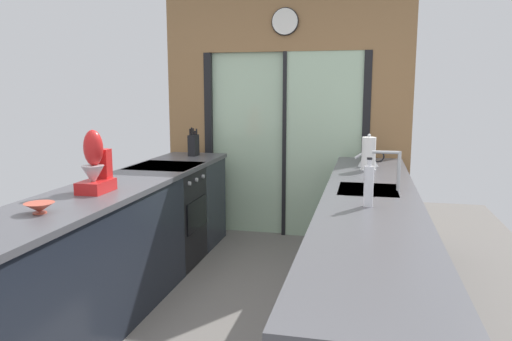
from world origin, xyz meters
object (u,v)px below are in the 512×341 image
Objects in this scene: oven_range at (167,215)px; soap_bottle_near at (369,185)px; soap_bottle_far at (368,152)px; paper_towel_roll at (369,154)px; knife_block at (194,145)px; kettle at (369,157)px; stand_mixer at (95,168)px; mixing_bowl at (39,208)px.

soap_bottle_near is (1.80, -1.22, 0.59)m from oven_range.
paper_towel_roll reaches higher than soap_bottle_far.
knife_block is 0.94× the size of paper_towel_roll.
kettle is 1.58m from soap_bottle_near.
soap_bottle_far is at bearing 90.00° from paper_towel_roll.
paper_towel_roll is at bearing 36.77° from stand_mixer.
stand_mixer is 1.44× the size of soap_bottle_near.
knife_block is 1.37× the size of soap_bottle_far.
paper_towel_roll is at bearing 90.00° from soap_bottle_near.
kettle is (1.78, 2.15, 0.05)m from mixing_bowl.
mixing_bowl is at bearing -89.41° from oven_range.
paper_towel_roll is (-0.00, -0.53, 0.05)m from soap_bottle_far.
stand_mixer reaches higher than soap_bottle_near.
kettle is 0.91× the size of soap_bottle_near.
soap_bottle_near is (1.78, -0.02, -0.03)m from stand_mixer.
mixing_bowl is at bearing -90.00° from stand_mixer.
paper_towel_roll is at bearing -90.00° from soap_bottle_far.
soap_bottle_near reaches higher than soap_bottle_far.
soap_bottle_far is (1.78, 2.45, 0.06)m from mixing_bowl.
soap_bottle_far is at bearing 46.26° from stand_mixer.
knife_block is 2.62m from soap_bottle_near.
paper_towel_roll is at bearing 4.12° from oven_range.
knife_block is 1.90m from stand_mixer.
stand_mixer is at bearing -90.00° from knife_block.
oven_range is 1.99m from soap_bottle_far.
soap_bottle_near is at bearing -34.10° from oven_range.
soap_bottle_far is at bearing 54.03° from mixing_bowl.
knife_block is 1.87m from paper_towel_roll.
knife_block is 1.78m from soap_bottle_far.
oven_range is 2.25m from soap_bottle_near.
soap_bottle_far is (-0.00, 1.88, -0.04)m from soap_bottle_near.
soap_bottle_far is (-0.00, 0.30, 0.00)m from kettle.
stand_mixer is 2.37m from kettle.
soap_bottle_near is 0.93× the size of paper_towel_roll.
stand_mixer reaches higher than oven_range.
soap_bottle_far is 0.69× the size of paper_towel_roll.
paper_towel_roll is at bearing -90.44° from kettle.
knife_block is 1.81m from kettle.
mixing_bowl is at bearing -90.00° from knife_block.
oven_range is at bearing -91.50° from knife_block.
knife_block reaches higher than mixing_bowl.
stand_mixer is 1.95× the size of soap_bottle_far.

